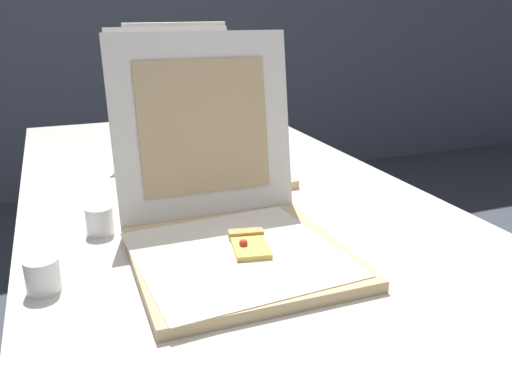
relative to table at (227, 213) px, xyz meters
name	(u,v)px	position (x,y,z in m)	size (l,w,h in m)	color
table	(227,213)	(0.00, 0.00, 0.00)	(0.98, 2.06, 0.76)	beige
pizza_box_front	(232,224)	(-0.09, -0.30, 0.10)	(0.40, 0.46, 0.41)	tan
pizza_box_middle	(197,153)	(-0.01, 0.22, 0.10)	(0.42, 0.52, 0.40)	tan
pizza_box_back	(188,122)	(0.07, 0.65, 0.11)	(0.44, 0.44, 0.40)	tan
cup_white_near_left	(43,275)	(-0.43, -0.33, 0.08)	(0.06, 0.06, 0.06)	white
cup_white_near_center	(100,220)	(-0.32, -0.12, 0.08)	(0.06, 0.06, 0.06)	white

